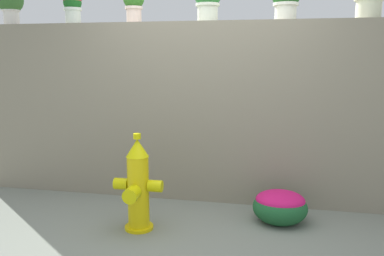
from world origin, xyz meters
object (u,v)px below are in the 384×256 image
at_px(potted_plant_1, 73,6).
at_px(flower_bush_left, 280,205).
at_px(potted_plant_0, 10,1).
at_px(fire_hydrant, 138,186).
at_px(potted_plant_2, 134,1).

height_order(potted_plant_1, flower_bush_left, potted_plant_1).
relative_size(potted_plant_0, fire_hydrant, 0.49).
xyz_separation_m(fire_hydrant, flower_bush_left, (1.31, 0.44, -0.25)).
distance_m(potted_plant_2, flower_bush_left, 2.76).
bearing_deg(potted_plant_0, flower_bush_left, -11.20).
bearing_deg(potted_plant_2, potted_plant_0, -179.47).
bearing_deg(potted_plant_0, fire_hydrant, -29.04).
relative_size(potted_plant_1, flower_bush_left, 0.66).
bearing_deg(potted_plant_0, potted_plant_1, -2.36).
relative_size(potted_plant_0, flower_bush_left, 0.85).
distance_m(fire_hydrant, flower_bush_left, 1.40).
bearing_deg(potted_plant_1, potted_plant_2, 3.83).
bearing_deg(fire_hydrant, potted_plant_1, 136.86).
relative_size(fire_hydrant, flower_bush_left, 1.72).
height_order(potted_plant_2, fire_hydrant, potted_plant_2).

